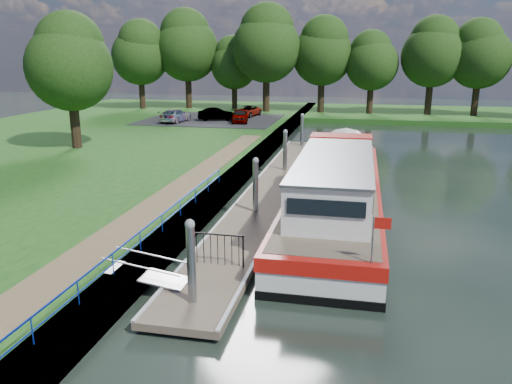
% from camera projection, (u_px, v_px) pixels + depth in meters
% --- Properties ---
extents(ground, '(160.00, 160.00, 0.00)m').
position_uv_depth(ground, '(198.00, 306.00, 15.28)').
color(ground, black).
rests_on(ground, ground).
extents(riverbank, '(32.00, 90.00, 0.78)m').
position_uv_depth(riverbank, '(9.00, 165.00, 32.90)').
color(riverbank, '#1A4614').
rests_on(riverbank, ground).
extents(bank_edge, '(1.10, 90.00, 0.78)m').
position_uv_depth(bank_edge, '(236.00, 177.00, 29.84)').
color(bank_edge, '#473D2D').
rests_on(bank_edge, ground).
extents(far_bank, '(60.00, 18.00, 0.60)m').
position_uv_depth(far_bank, '(422.00, 114.00, 61.89)').
color(far_bank, '#1A4614').
rests_on(far_bank, ground).
extents(footpath, '(1.60, 40.00, 0.05)m').
position_uv_depth(footpath, '(162.00, 200.00, 23.49)').
color(footpath, brown).
rests_on(footpath, riverbank).
extents(carpark, '(14.00, 12.00, 0.06)m').
position_uv_depth(carpark, '(212.00, 119.00, 53.11)').
color(carpark, black).
rests_on(carpark, riverbank).
extents(blue_fence, '(0.04, 18.04, 0.72)m').
position_uv_depth(blue_fence, '(152.00, 227.00, 18.31)').
color(blue_fence, '#0C2DBF').
rests_on(blue_fence, riverbank).
extents(pontoon, '(2.50, 30.00, 0.56)m').
position_uv_depth(pontoon, '(272.00, 191.00, 27.50)').
color(pontoon, brown).
rests_on(pontoon, ground).
extents(mooring_piles, '(0.30, 27.30, 3.55)m').
position_uv_depth(mooring_piles, '(273.00, 172.00, 27.21)').
color(mooring_piles, gray).
rests_on(mooring_piles, ground).
extents(gangway, '(2.58, 1.00, 0.92)m').
position_uv_depth(gangway, '(148.00, 275.00, 15.95)').
color(gangway, '#A5A8AD').
rests_on(gangway, ground).
extents(gate_panel, '(1.85, 0.05, 1.15)m').
position_uv_depth(gate_panel, '(218.00, 245.00, 17.05)').
color(gate_panel, black).
rests_on(gate_panel, ground).
extents(barge, '(4.36, 21.15, 4.78)m').
position_uv_depth(barge, '(337.00, 187.00, 24.78)').
color(barge, black).
rests_on(barge, ground).
extents(horizon_trees, '(54.38, 10.03, 12.87)m').
position_uv_depth(horizon_trees, '(312.00, 51.00, 59.43)').
color(horizon_trees, '#332316').
rests_on(horizon_trees, ground).
extents(bank_tree_a, '(6.12, 6.12, 9.72)m').
position_uv_depth(bank_tree_a, '(70.00, 61.00, 35.54)').
color(bank_tree_a, '#332316').
rests_on(bank_tree_a, riverbank).
extents(car_a, '(2.34, 4.17, 1.34)m').
position_uv_depth(car_a, '(240.00, 116.00, 50.40)').
color(car_a, '#999999').
rests_on(car_a, carpark).
extents(car_b, '(4.11, 2.46, 1.28)m').
position_uv_depth(car_b, '(217.00, 114.00, 51.97)').
color(car_b, '#999999').
rests_on(car_b, carpark).
extents(car_c, '(2.29, 4.63, 1.29)m').
position_uv_depth(car_c, '(175.00, 116.00, 50.70)').
color(car_c, '#999999').
rests_on(car_c, carpark).
extents(car_d, '(2.79, 4.51, 1.16)m').
position_uv_depth(car_d, '(247.00, 111.00, 55.26)').
color(car_d, '#999999').
rests_on(car_d, carpark).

